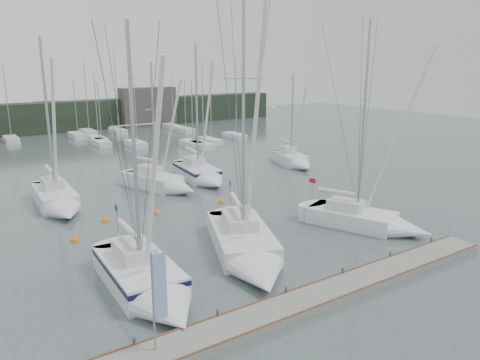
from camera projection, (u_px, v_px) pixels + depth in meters
name	position (u px, v px, depth m)	size (l,w,h in m)	color
ground	(269.00, 262.00, 27.92)	(160.00, 160.00, 0.00)	#475754
dock	(328.00, 293.00, 23.84)	(24.00, 2.00, 0.40)	slate
far_treeline	(41.00, 118.00, 77.17)	(90.00, 4.00, 5.00)	black
far_building_right	(148.00, 107.00, 85.03)	(10.00, 3.00, 7.00)	#44423F
mast_forest	(53.00, 148.00, 61.73)	(53.28, 28.33, 14.17)	silver
sailboat_near_left	(150.00, 286.00, 23.62)	(3.70, 9.96, 14.64)	silver
sailboat_near_center	(250.00, 253.00, 27.72)	(7.38, 11.44, 18.20)	silver
sailboat_near_right	(376.00, 222.00, 33.16)	(5.95, 9.14, 15.38)	silver
sailboat_mid_b	(59.00, 202.00, 37.60)	(3.23, 9.35, 14.36)	silver
sailboat_mid_c	(164.00, 184.00, 43.33)	(5.03, 8.56, 12.36)	silver
sailboat_mid_d	(203.00, 175.00, 46.34)	(3.81, 9.04, 14.26)	silver
sailboat_mid_e	(295.00, 161.00, 53.34)	(4.56, 8.28, 11.03)	silver
buoy_a	(157.00, 214.00, 36.82)	(0.55, 0.55, 0.55)	orange
buoy_b	(222.00, 203.00, 39.67)	(0.56, 0.56, 0.56)	orange
buoy_c	(74.00, 241.00, 31.29)	(0.57, 0.57, 0.57)	orange
dock_banner	(158.00, 292.00, 18.33)	(0.64, 0.08, 4.20)	#94979B
seagull	(274.00, 108.00, 29.15)	(0.89, 0.42, 0.18)	white
buoy_d	(105.00, 221.00, 35.09)	(0.59, 0.59, 0.59)	orange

